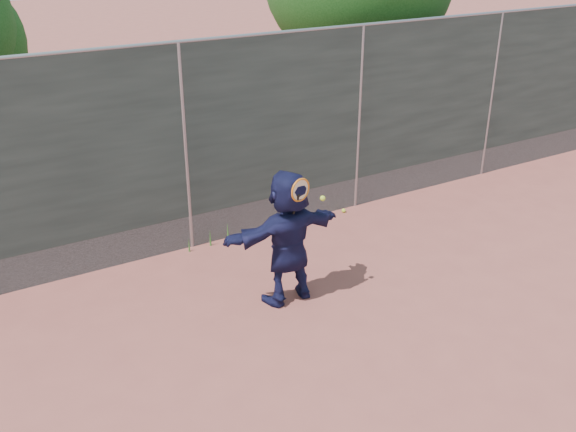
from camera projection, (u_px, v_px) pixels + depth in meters
ground at (320, 375)px, 6.87m from camera, size 80.00×80.00×0.00m
player at (288, 237)px, 7.92m from camera, size 1.64×0.56×1.75m
ball_ground at (344, 211)px, 10.71m from camera, size 0.07×0.07×0.07m
fence at (185, 145)px, 8.95m from camera, size 20.00×0.06×3.03m
swing_action at (302, 192)px, 7.53m from camera, size 0.53×0.13×0.51m
weed_clump at (213, 237)px, 9.60m from camera, size 0.68×0.07×0.30m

